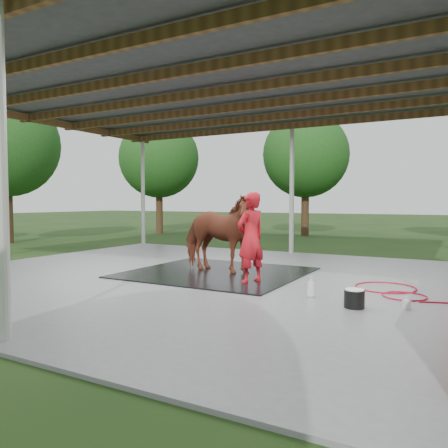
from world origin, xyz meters
The scene contains 11 objects.
ground centered at (0.00, 0.00, 0.00)m, with size 100.00×100.00×0.00m, color #1E3814.
concrete_slab centered at (0.00, 0.00, 0.03)m, with size 12.00×10.00×0.05m, color slate.
pavilion_structure centered at (0.00, 0.00, 3.97)m, with size 12.60×10.60×4.05m.
tree_belt centered at (0.30, 0.90, 3.79)m, with size 28.00×28.00×5.80m.
rubber_mat centered at (-0.18, 0.46, 0.06)m, with size 3.64×3.42×0.03m, color black.
horse centered at (-0.18, 0.46, 0.93)m, with size 0.92×2.01×1.70m, color brown.
handler centered at (0.98, -0.23, 0.93)m, with size 0.64×0.42×1.76m, color red.
wash_bucket centered at (3.17, -1.26, 0.19)m, with size 0.30×0.30×0.28m.
soap_bottle_a centered at (2.38, -0.85, 0.22)m, with size 0.13×0.13×0.34m, color silver.
soap_bottle_b centered at (3.86, -0.98, 0.15)m, with size 0.09×0.09×0.20m, color #338CD8.
hose_coil centered at (3.48, 0.32, 0.06)m, with size 2.34×1.51×0.02m.
Camera 1 is at (4.57, -7.79, 1.63)m, focal length 35.00 mm.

